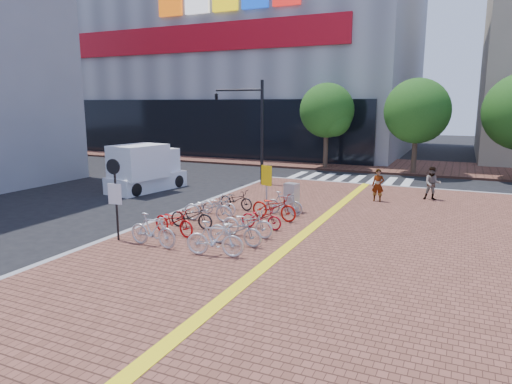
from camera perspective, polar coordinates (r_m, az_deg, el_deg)
The scene contains 28 objects.
ground at distance 16.33m, azimuth -1.55°, elevation -5.65°, with size 120.00×120.00×0.00m, color black.
sidewalk at distance 10.87m, azimuth 1.25°, elevation -14.07°, with size 14.00×34.00×0.15m, color brown.
tactile_strip at distance 11.23m, azimuth -3.56°, elevation -12.78°, with size 0.40×34.00×0.01m, color yellow.
kerb_west at distance 14.87m, azimuth -24.67°, elevation -8.08°, with size 0.25×34.00×0.15m, color gray.
kerb_north at distance 26.74m, azimuth 15.72°, elevation 0.69°, with size 14.00×0.25×0.15m, color gray.
far_sidewalk at distance 36.02m, azimuth 13.23°, elevation 3.38°, with size 70.00×8.00×0.15m, color brown.
department_store at distance 52.20m, azimuth -2.15°, elevation 21.27°, with size 36.00×24.27×28.00m.
crosswalk at distance 29.15m, azimuth 11.47°, elevation 1.57°, with size 7.50×4.00×0.01m.
street_trees at distance 31.57m, azimuth 21.37°, elevation 9.22°, with size 16.20×4.60×6.35m.
bike_0 at distance 15.00m, azimuth -12.79°, elevation -4.68°, with size 0.51×1.81×1.09m, color silver.
bike_1 at distance 16.21m, azimuth -10.22°, elevation -3.63°, with size 0.64×1.84×0.97m, color red.
bike_2 at distance 16.99m, azimuth -8.07°, elevation -2.97°, with size 0.61×1.74×0.91m, color black.
bike_3 at distance 17.89m, azimuth -6.04°, elevation -2.01°, with size 0.69×1.97×1.03m, color #BABABF.
bike_4 at distance 18.87m, azimuth -4.70°, elevation -1.60°, with size 0.56×1.62×0.85m, color white.
bike_5 at distance 19.79m, azimuth -2.50°, elevation -0.94°, with size 0.58×1.65×0.87m, color black.
bike_6 at distance 13.79m, azimuth -5.17°, elevation -5.86°, with size 0.51×1.80×1.08m, color silver.
bike_7 at distance 14.82m, azimuth -2.62°, elevation -4.83°, with size 0.65×1.86×0.98m, color #B1B1B6.
bike_8 at distance 15.73m, azimuth -1.12°, elevation -3.86°, with size 0.66×1.88×0.99m, color silver.
bike_9 at distance 16.73m, azimuth 0.67°, elevation -3.22°, with size 0.55×1.59×0.83m, color #A40B1A.
bike_10 at distance 18.01m, azimuth 2.26°, elevation -1.86°, with size 0.69×1.99×1.05m, color #AC130C.
bike_11 at distance 18.78m, azimuth 3.53°, elevation -1.44°, with size 0.46×1.62×0.98m, color #A9A8AD.
pedestrian_a at distance 22.09m, azimuth 15.00°, elevation 0.83°, with size 0.56×0.37×1.53m, color gray.
pedestrian_b at distance 23.24m, azimuth 21.19°, elevation 1.00°, with size 0.77×0.60×1.58m, color #4F5765.
utility_box at distance 19.39m, azimuth 4.45°, elevation -0.68°, with size 0.56×0.41×1.22m, color #B6B6BB.
yellow_sign at distance 19.27m, azimuth 1.30°, elevation 1.55°, with size 0.53×0.20×1.97m.
notice_sign at distance 15.72m, azimuth -17.23°, elevation 0.29°, with size 0.51×0.13×2.76m.
traffic_light_pole at distance 26.41m, azimuth -1.94°, elevation 9.88°, with size 3.12×1.20×5.81m.
box_truck at distance 25.55m, azimuth -13.68°, elevation 2.87°, with size 2.59×4.64×2.54m.
Camera 1 is at (6.85, -14.06, 4.68)m, focal length 32.00 mm.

